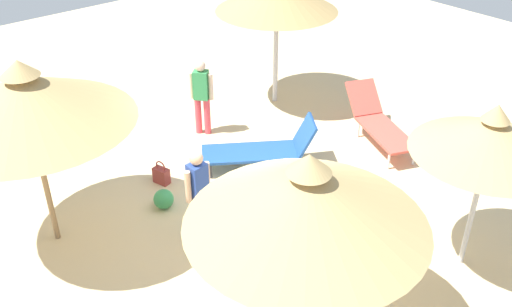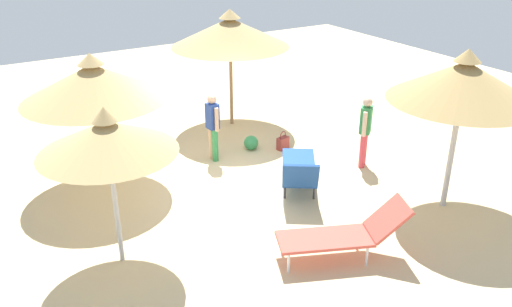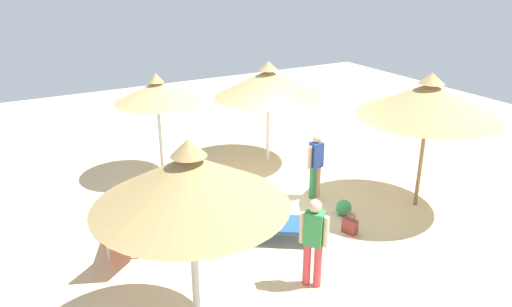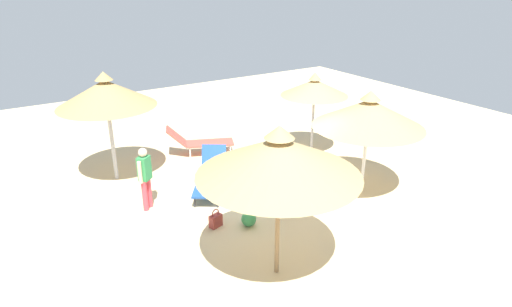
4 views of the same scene
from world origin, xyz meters
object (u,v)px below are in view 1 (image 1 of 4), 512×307
handbag (161,175)px  beach_ball (164,199)px  lounge_chair_near_left (264,148)px  person_standing_edge (202,93)px  lounge_chair_far_right (379,121)px  person_standing_front (198,191)px  parasol_umbrella_near_right (307,198)px  parasol_umbrella_center (26,99)px  parasol_umbrella_back (491,137)px

handbag → beach_ball: size_ratio=1.32×
lounge_chair_near_left → person_standing_edge: (-0.10, 1.74, 0.48)m
lounge_chair_far_right → person_standing_front: size_ratio=1.39×
parasol_umbrella_near_right → lounge_chair_far_right: bearing=28.8°
parasol_umbrella_center → lounge_chair_near_left: (3.72, -0.53, -1.96)m
parasol_umbrella_near_right → lounge_chair_far_right: parasol_umbrella_near_right is taller
person_standing_front → handbag: bearing=78.9°
lounge_chair_near_left → person_standing_front: bearing=-157.1°
lounge_chair_far_right → handbag: lounge_chair_far_right is taller
parasol_umbrella_center → handbag: parasol_umbrella_center is taller
person_standing_edge → person_standing_front: size_ratio=1.03×
lounge_chair_far_right → beach_ball: size_ratio=6.28×
lounge_chair_near_left → handbag: 1.88m
parasol_umbrella_center → person_standing_edge: size_ratio=1.88×
parasol_umbrella_center → parasol_umbrella_near_right: parasol_umbrella_center is taller
parasol_umbrella_center → person_standing_front: bearing=-39.2°
handbag → beach_ball: bearing=-119.3°
lounge_chair_far_right → person_standing_front: (-4.30, -0.10, 0.38)m
parasol_umbrella_center → lounge_chair_far_right: (6.00, -1.29, -1.90)m
person_standing_front → handbag: (0.32, 1.62, -0.68)m
person_standing_edge → handbag: person_standing_edge is taller
lounge_chair_far_right → beach_ball: bearing=168.5°
parasol_umbrella_back → handbag: (-2.22, 4.53, -1.94)m
lounge_chair_far_right → person_standing_front: 4.31m
parasol_umbrella_center → lounge_chair_far_right: 6.42m
person_standing_edge → lounge_chair_near_left: bearing=-86.8°
parasol_umbrella_back → beach_ball: (-2.58, 3.89, -1.93)m
parasol_umbrella_back → person_standing_front: (-2.54, 2.91, -1.25)m
parasol_umbrella_back → handbag: bearing=116.1°
handbag → parasol_umbrella_back: bearing=-63.9°
lounge_chair_far_right → person_standing_edge: 3.47m
parasol_umbrella_center → beach_ball: parasol_umbrella_center is taller
person_standing_edge → parasol_umbrella_center: bearing=-161.6°
lounge_chair_far_right → beach_ball: 4.43m
lounge_chair_near_left → lounge_chair_far_right: (2.27, -0.75, 0.06)m
person_standing_front → beach_ball: size_ratio=4.51×
parasol_umbrella_back → lounge_chair_far_right: (1.76, 3.01, -1.64)m
person_standing_front → beach_ball: (-0.04, 0.98, -0.67)m
parasol_umbrella_near_right → lounge_chair_far_right: (4.47, 2.46, -1.64)m
parasol_umbrella_center → parasol_umbrella_back: bearing=-45.4°
beach_ball → person_standing_front: bearing=-87.7°
person_standing_front → beach_ball: 1.19m
lounge_chair_near_left → lounge_chair_far_right: 2.39m
parasol_umbrella_near_right → lounge_chair_far_right: 5.36m
parasol_umbrella_back → person_standing_front: 4.06m
beach_ball → parasol_umbrella_back: bearing=-56.5°
parasol_umbrella_near_right → person_standing_edge: bearing=67.0°
lounge_chair_far_right → person_standing_edge: size_ratio=1.35×
parasol_umbrella_center → lounge_chair_far_right: parasol_umbrella_center is taller
parasol_umbrella_back → lounge_chair_far_right: size_ratio=1.21×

